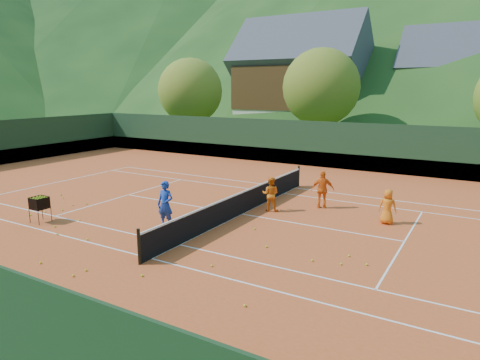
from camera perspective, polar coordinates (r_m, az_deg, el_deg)
The scene contains 38 objects.
ground at distance 17.73m, azimuth 0.23°, elevation -4.62°, with size 400.00×400.00×0.00m, color #2D4E18.
clay_court at distance 17.73m, azimuth 0.23°, elevation -4.59°, with size 40.00×24.00×0.02m, color #B7461D.
coach at distance 16.09m, azimuth -9.92°, elevation -3.23°, with size 0.64×0.42×1.76m, color #17379B.
student_a at distance 18.05m, azimuth 4.09°, elevation -1.88°, with size 0.71×0.55×1.46m, color orange.
student_b at distance 18.76m, azimuth 10.96°, elevation -1.25°, with size 0.96×0.40×1.65m, color orange.
student_c at distance 17.25m, azimuth 19.08°, elevation -3.38°, with size 0.66×0.43×1.36m, color orange.
tennis_ball_0 at distance 15.83m, azimuth 1.98°, elevation -6.51°, with size 0.07×0.07×0.07m, color #BDD623.
tennis_ball_1 at distance 17.96m, azimuth -20.65°, elevation -5.03°, with size 0.07×0.07×0.07m, color #BDD623.
tennis_ball_2 at distance 14.60m, azimuth -11.86°, elevation -8.40°, with size 0.07×0.07×0.07m, color #BDD623.
tennis_ball_3 at distance 12.37m, azimuth -12.93°, elevation -12.32°, with size 0.07×0.07×0.07m, color #BDD623.
tennis_ball_4 at distance 22.52m, azimuth -22.77°, elevation -1.81°, with size 0.07×0.07×0.07m, color #BDD623.
tennis_ball_5 at distance 10.59m, azimuth 0.65°, elevation -16.39°, with size 0.07×0.07×0.07m, color #BDD623.
tennis_ball_7 at distance 13.30m, azimuth 16.56°, elevation -10.75°, with size 0.07×0.07×0.07m, color #BDD623.
tennis_ball_8 at distance 13.24m, azimuth 9.62°, elevation -10.50°, with size 0.07×0.07×0.07m, color #BDD623.
tennis_ball_9 at distance 21.89m, azimuth -22.53°, elevation -2.17°, with size 0.07×0.07×0.07m, color #BDD623.
tennis_ball_10 at distance 14.15m, azimuth 3.56°, elevation -8.84°, with size 0.07×0.07×0.07m, color #BDD623.
tennis_ball_11 at distance 13.80m, azimuth 14.32°, elevation -9.77°, with size 0.07×0.07×0.07m, color #BDD623.
tennis_ball_12 at distance 13.16m, azimuth -19.87°, elevation -11.23°, with size 0.07×0.07×0.07m, color #BDD623.
tennis_ball_13 at distance 12.72m, azimuth -3.80°, elevation -11.33°, with size 0.07×0.07×0.07m, color #BDD623.
tennis_ball_14 at distance 19.72m, azimuth -24.56°, elevation -3.85°, with size 0.07×0.07×0.07m, color #BDD623.
tennis_ball_15 at distance 14.17m, azimuth -25.05°, elevation -9.97°, with size 0.07×0.07×0.07m, color #BDD623.
tennis_ball_16 at distance 20.33m, azimuth -21.38°, elevation -3.13°, with size 0.07×0.07×0.07m, color #BDD623.
tennis_ball_18 at distance 20.35m, azimuth -19.83°, elevation -2.99°, with size 0.07×0.07×0.07m, color #BDD623.
tennis_ball_20 at distance 19.69m, azimuth -22.58°, elevation -3.71°, with size 0.07×0.07×0.07m, color #BDD623.
tennis_ball_21 at distance 13.14m, azimuth 13.33°, elevation -10.85°, with size 0.07×0.07×0.07m, color #BDD623.
tennis_ball_22 at distance 17.51m, azimuth -23.44°, elevation -5.70°, with size 0.07×0.07×0.07m, color #BDD623.
tennis_ball_24 at distance 15.66m, azimuth -19.68°, elevation -7.45°, with size 0.07×0.07×0.07m, color #BDD623.
tennis_ball_25 at distance 12.92m, azimuth -21.35°, elevation -11.80°, with size 0.07×0.07×0.07m, color #BDD623.
tennis_ball_26 at distance 19.45m, azimuth -26.14°, elevation -4.21°, with size 0.07×0.07×0.07m, color #BDD623.
tennis_ball_28 at distance 16.57m, azimuth -23.17°, elevation -6.65°, with size 0.07×0.07×0.07m, color #BDD623.
court_lines at distance 17.72m, azimuth 0.23°, elevation -4.55°, with size 23.83×11.03×0.00m.
tennis_net at distance 17.59m, azimuth 0.23°, elevation -3.00°, with size 0.10×12.07×1.10m.
perimeter_fence at distance 17.41m, azimuth 0.23°, elevation -0.62°, with size 40.40×24.24×3.00m.
ball_hopper at distance 18.21m, azimuth -25.19°, elevation -2.85°, with size 0.57×0.57×1.00m.
chalet_left at distance 48.37m, azimuth 8.08°, elevation 12.65°, with size 13.80×9.93×12.92m.
chalet_mid at distance 48.74m, azimuth 27.96°, elevation 10.61°, with size 12.65×8.82×11.45m.
tree_a at distance 40.86m, azimuth -6.62°, elevation 11.72°, with size 6.00×6.00×7.88m.
tree_b at distance 36.87m, azimuth 10.79°, elevation 12.06°, with size 6.40×6.40×8.40m.
Camera 1 is at (8.53, -14.68, 5.11)m, focal length 32.00 mm.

